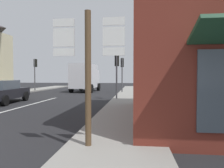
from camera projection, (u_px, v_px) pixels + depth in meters
The scene contains 9 objects.
ground_plane at pixel (45, 101), 14.78m from camera, with size 80.00×80.00×0.00m, color #232326.
sidewalk_right at pixel (128, 105), 12.14m from camera, with size 2.38×44.00×0.14m, color gray.
lane_centre_stripe at pixel (12, 110), 10.81m from camera, with size 0.16×12.00×0.01m, color silver.
sedan_far at pixel (2, 91), 13.37m from camera, with size 2.23×4.33×1.47m.
delivery_truck at pixel (85, 77), 23.49m from camera, with size 2.69×5.10×3.05m.
route_sign_post at pixel (88, 68), 4.75m from camera, with size 1.66×0.14×3.20m.
traffic_light_far_left at pixel (35, 67), 23.81m from camera, with size 0.30×0.49×3.70m.
traffic_light_far_right at pixel (122, 67), 21.34m from camera, with size 0.30×0.49×3.58m.
traffic_light_near_right at pixel (117, 66), 15.10m from camera, with size 0.30×0.49×3.37m.
Camera 1 is at (6.33, -4.11, 1.72)m, focal length 33.56 mm.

